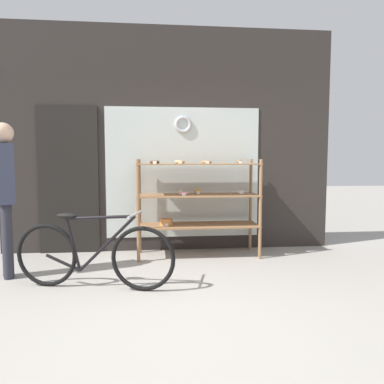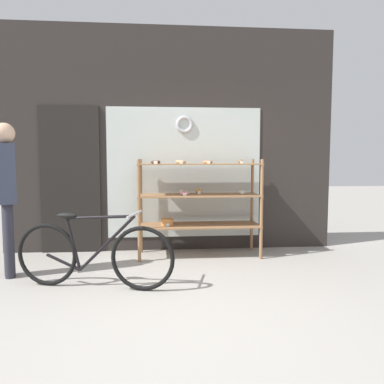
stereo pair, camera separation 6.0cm
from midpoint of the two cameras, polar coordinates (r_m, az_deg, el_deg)
name	(u,v)px [view 2 (the right image)]	position (r m, az deg, el deg)	size (l,w,h in m)	color
ground_plane	(181,320)	(3.32, -1.08, -18.96)	(30.00, 30.00, 0.00)	gray
storefront_facade	(168,143)	(5.55, -3.42, 7.43)	(4.84, 0.13, 3.26)	#2D2826
display_case	(198,197)	(5.18, 1.19, -0.70)	(1.67, 0.56, 1.35)	#8E6642
bicycle	(93,254)	(4.07, -14.42, -9.16)	(1.68, 0.56, 0.80)	black
pedestrian	(6,186)	(4.70, -26.11, 0.81)	(0.30, 0.37, 1.75)	#282833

